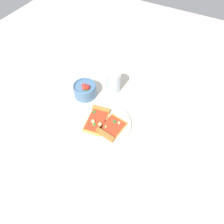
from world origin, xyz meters
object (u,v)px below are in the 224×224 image
pizza_slice_near (111,129)px  paper_napkin (153,167)px  plate (104,124)px  salad_bowl (85,90)px  soda_glass (113,82)px  pizza_slice_far (98,118)px

pizza_slice_near → paper_napkin: (0.24, -0.07, -0.02)m
plate → salad_bowl: 0.22m
salad_bowl → soda_glass: soda_glass is taller
plate → pizza_slice_near: 0.05m
pizza_slice_near → paper_napkin: 0.25m
pizza_slice_far → pizza_slice_near: bearing=-14.9°
pizza_slice_far → soda_glass: bearing=97.9°
pizza_slice_far → salad_bowl: size_ratio=1.41×
pizza_slice_far → paper_napkin: size_ratio=1.06×
soda_glass → pizza_slice_near: bearing=-64.7°
plate → pizza_slice_far: pizza_slice_far is taller
pizza_slice_far → salad_bowl: 0.19m
plate → paper_napkin: plate is taller
plate → salad_bowl: size_ratio=2.14×
plate → pizza_slice_far: (-0.04, 0.00, 0.01)m
pizza_slice_far → paper_napkin: 0.34m
plate → soda_glass: size_ratio=2.14×
pizza_slice_near → pizza_slice_far: size_ratio=0.83×
salad_bowl → soda_glass: 0.16m
plate → paper_napkin: bearing=-17.2°
salad_bowl → paper_napkin: salad_bowl is taller
pizza_slice_near → pizza_slice_far: bearing=165.1°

